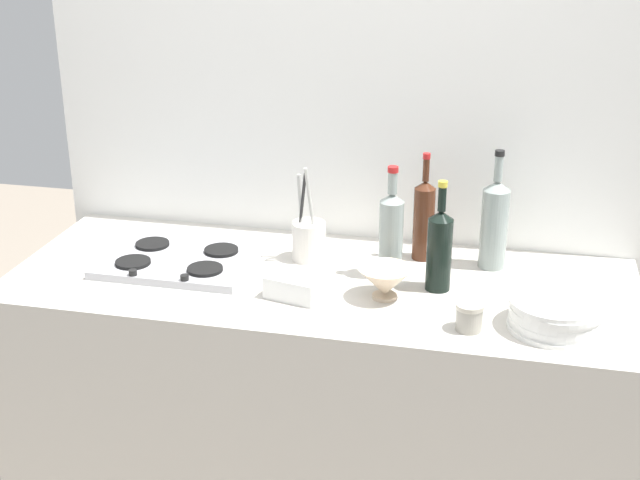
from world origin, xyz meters
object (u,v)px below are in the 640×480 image
wine_bottle_leftmost (391,233)px  utensil_crock (309,239)px  plate_stack (556,314)px  wine_bottle_rightmost (494,223)px  condiment_jar_front (469,317)px  stovetop_hob (178,261)px  wine_bottle_mid_left (439,248)px  butter_dish (294,287)px  mixing_bowl (385,282)px  wine_bottle_mid_right (424,219)px

wine_bottle_leftmost → utensil_crock: size_ratio=1.11×
plate_stack → utensil_crock: size_ratio=0.81×
wine_bottle_rightmost → condiment_jar_front: bearing=-95.0°
stovetop_hob → utensil_crock: (0.37, 0.13, 0.05)m
plate_stack → condiment_jar_front: 0.22m
stovetop_hob → wine_bottle_mid_left: 0.78m
wine_bottle_leftmost → butter_dish: wine_bottle_leftmost is taller
plate_stack → wine_bottle_mid_left: (-0.32, 0.17, 0.08)m
utensil_crock → butter_dish: bearing=-84.8°
mixing_bowl → utensil_crock: 0.35m
wine_bottle_rightmost → utensil_crock: bearing=-173.2°
wine_bottle_mid_left → butter_dish: bearing=-159.3°
plate_stack → wine_bottle_mid_left: bearing=151.5°
wine_bottle_leftmost → utensil_crock: wine_bottle_leftmost is taller
wine_bottle_mid_right → mixing_bowl: 0.32m
wine_bottle_mid_left → condiment_jar_front: 0.27m
wine_bottle_mid_right → condiment_jar_front: (0.17, -0.44, -0.09)m
wine_bottle_leftmost → condiment_jar_front: 0.39m
stovetop_hob → wine_bottle_leftmost: 0.64m
stovetop_hob → plate_stack: plate_stack is taller
wine_bottle_leftmost → wine_bottle_mid_left: 0.15m
wine_bottle_mid_left → wine_bottle_rightmost: size_ratio=0.89×
mixing_bowl → utensil_crock: bearing=140.7°
stovetop_hob → plate_stack: (1.09, -0.17, 0.03)m
mixing_bowl → condiment_jar_front: mixing_bowl is taller
wine_bottle_leftmost → butter_dish: (-0.23, -0.20, -0.10)m
stovetop_hob → butter_dish: bearing=-19.0°
wine_bottle_mid_right → wine_bottle_rightmost: size_ratio=0.92×
wine_bottle_rightmost → butter_dish: wine_bottle_rightmost is taller
plate_stack → wine_bottle_mid_right: (-0.38, 0.38, 0.09)m
wine_bottle_leftmost → mixing_bowl: size_ratio=2.20×
wine_bottle_mid_left → butter_dish: 0.41m
stovetop_hob → wine_bottle_leftmost: (0.63, 0.06, 0.12)m
utensil_crock → condiment_jar_front: size_ratio=4.11×
wine_bottle_mid_right → butter_dish: (-0.31, -0.35, -0.10)m
condiment_jar_front → wine_bottle_mid_right: bearing=111.2°
stovetop_hob → utensil_crock: 0.40m
wine_bottle_rightmost → butter_dish: bearing=-147.2°
wine_bottle_rightmost → stovetop_hob: bearing=-167.7°
wine_bottle_mid_right → wine_bottle_mid_left: bearing=-72.1°
stovetop_hob → wine_bottle_mid_left: size_ratio=1.40×
wine_bottle_mid_left → butter_dish: wine_bottle_mid_left is taller
mixing_bowl → utensil_crock: (-0.27, 0.22, 0.02)m
plate_stack → mixing_bowl: (-0.45, 0.08, 0.01)m
wine_bottle_rightmost → wine_bottle_mid_left: bearing=-126.1°
utensil_crock → mixing_bowl: bearing=-39.3°
butter_dish → condiment_jar_front: condiment_jar_front is taller
stovetop_hob → wine_bottle_mid_right: (0.70, 0.22, 0.11)m
wine_bottle_mid_right → condiment_jar_front: 0.48m
butter_dish → wine_bottle_rightmost: bearing=32.8°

